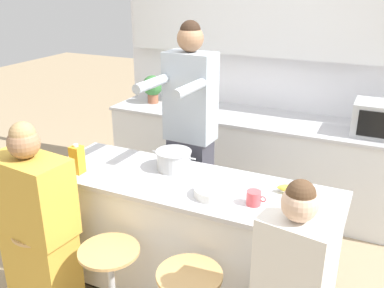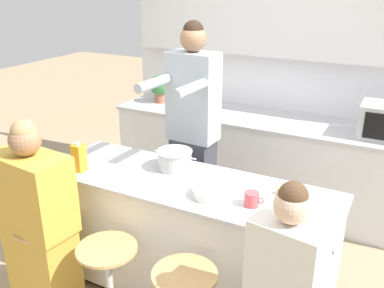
% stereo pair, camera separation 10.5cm
% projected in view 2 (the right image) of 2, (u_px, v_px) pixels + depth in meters
% --- Properties ---
extents(wall_back, '(3.24, 0.22, 2.70)m').
position_uv_depth(wall_back, '(279.00, 46.00, 4.18)').
color(wall_back, white).
rests_on(wall_back, ground_plane).
extents(back_counter, '(3.01, 0.69, 0.90)m').
position_uv_depth(back_counter, '(261.00, 160.00, 4.30)').
color(back_counter, silver).
rests_on(back_counter, ground_plane).
extents(kitchen_island, '(2.03, 0.66, 0.90)m').
position_uv_depth(kitchen_island, '(188.00, 239.00, 3.01)').
color(kitchen_island, black).
rests_on(kitchen_island, ground_plane).
extents(bar_stool_leftmost, '(0.38, 0.38, 0.63)m').
position_uv_depth(bar_stool_leftmost, '(47.00, 261.00, 2.95)').
color(bar_stool_leftmost, tan).
rests_on(bar_stool_leftmost, ground_plane).
extents(bar_stool_center_left, '(0.38, 0.38, 0.63)m').
position_uv_depth(bar_stool_center_left, '(110.00, 285.00, 2.72)').
color(bar_stool_center_left, tan).
rests_on(bar_stool_center_left, ground_plane).
extents(person_cooking, '(0.41, 0.61, 1.89)m').
position_uv_depth(person_cooking, '(193.00, 143.00, 3.38)').
color(person_cooking, '#383842').
rests_on(person_cooking, ground_plane).
extents(person_wrapped_blanket, '(0.55, 0.34, 1.38)m').
position_uv_depth(person_wrapped_blanket, '(38.00, 226.00, 2.82)').
color(person_wrapped_blanket, gold).
rests_on(person_wrapped_blanket, ground_plane).
extents(cooking_pot, '(0.34, 0.25, 0.14)m').
position_uv_depth(cooking_pot, '(175.00, 160.00, 3.02)').
color(cooking_pot, '#B7BABC').
rests_on(cooking_pot, kitchen_island).
extents(fruit_bowl, '(0.23, 0.23, 0.06)m').
position_uv_depth(fruit_bowl, '(211.00, 192.00, 2.65)').
color(fruit_bowl, white).
rests_on(fruit_bowl, kitchen_island).
extents(coffee_cup_near, '(0.12, 0.09, 0.09)m').
position_uv_depth(coffee_cup_near, '(252.00, 199.00, 2.54)').
color(coffee_cup_near, '#DB4C51').
rests_on(coffee_cup_near, kitchen_island).
extents(banana_bunch, '(0.18, 0.13, 0.06)m').
position_uv_depth(banana_bunch, '(289.00, 191.00, 2.68)').
color(banana_bunch, yellow).
rests_on(banana_bunch, kitchen_island).
extents(juice_carton, '(0.08, 0.08, 0.21)m').
position_uv_depth(juice_carton, '(79.00, 158.00, 2.98)').
color(juice_carton, gold).
rests_on(juice_carton, kitchen_island).
extents(potted_plant, '(0.22, 0.22, 0.30)m').
position_uv_depth(potted_plant, '(160.00, 87.00, 4.58)').
color(potted_plant, '#93563D').
rests_on(potted_plant, back_counter).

